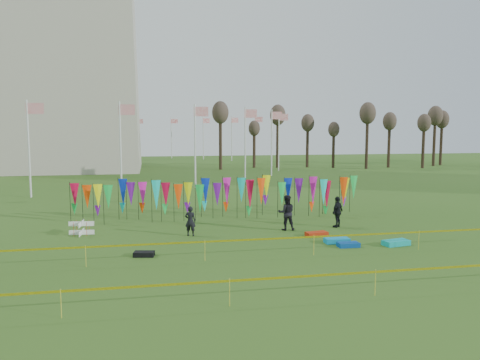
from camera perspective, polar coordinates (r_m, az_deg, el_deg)
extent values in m
plane|color=#2B5016|center=(22.07, 0.59, -8.45)|extent=(160.00, 160.00, 0.00)
cylinder|color=silver|center=(71.32, 3.91, 4.85)|extent=(0.16, 0.16, 8.00)
plane|color=#AC121B|center=(71.49, 4.40, 7.49)|extent=(1.40, 0.00, 1.40)
cylinder|color=silver|center=(78.13, 1.86, 4.97)|extent=(0.16, 0.16, 8.00)
plane|color=#AC121B|center=(78.27, 2.30, 7.38)|extent=(1.40, 0.00, 1.40)
cylinder|color=silver|center=(84.20, -1.02, 5.05)|extent=(0.16, 0.16, 8.00)
plane|color=#AC121B|center=(84.31, -0.62, 7.29)|extent=(1.40, 0.00, 1.40)
cylinder|color=silver|center=(89.31, -4.49, 5.09)|extent=(0.16, 0.16, 8.00)
plane|color=#AC121B|center=(89.38, -4.13, 7.21)|extent=(1.40, 0.00, 1.40)
cylinder|color=silver|center=(93.29, -8.36, 5.09)|extent=(0.16, 0.16, 8.00)
plane|color=#AC121B|center=(93.32, -8.02, 7.12)|extent=(1.40, 0.00, 1.40)
cylinder|color=silver|center=(96.02, -12.48, 5.04)|extent=(0.16, 0.16, 8.00)
plane|color=#AC121B|center=(96.01, -12.17, 7.01)|extent=(1.40, 0.00, 1.40)
cylinder|color=silver|center=(97.42, -16.75, 4.94)|extent=(0.16, 0.16, 8.00)
plane|color=#AC121B|center=(97.37, -16.45, 6.89)|extent=(1.40, 0.00, 1.40)
cylinder|color=silver|center=(97.47, -21.06, 4.79)|extent=(0.16, 0.16, 8.00)
plane|color=#AC121B|center=(97.37, -20.78, 6.74)|extent=(1.40, 0.00, 1.40)
cylinder|color=silver|center=(96.16, -25.32, 4.60)|extent=(0.16, 0.16, 8.00)
plane|color=#AC121B|center=(96.02, -25.07, 6.58)|extent=(1.40, 0.00, 1.40)
cylinder|color=silver|center=(42.09, -24.35, 3.46)|extent=(0.16, 0.16, 8.00)
plane|color=#AC121B|center=(41.97, -23.74, 7.99)|extent=(1.40, 0.00, 1.40)
cylinder|color=silver|center=(41.98, -14.36, 3.80)|extent=(0.16, 0.16, 8.00)
plane|color=#AC121B|center=(41.96, -13.65, 8.33)|extent=(1.40, 0.00, 1.40)
cylinder|color=silver|center=(44.91, -5.50, 4.10)|extent=(0.16, 0.16, 8.00)
plane|color=#AC121B|center=(44.98, -4.77, 8.32)|extent=(1.40, 0.00, 1.40)
cylinder|color=silver|center=(50.17, 0.64, 4.34)|extent=(0.16, 0.16, 8.00)
plane|color=#AC121B|center=(50.30, 1.32, 8.10)|extent=(1.40, 0.00, 1.40)
cylinder|color=silver|center=(56.84, 3.87, 4.53)|extent=(0.16, 0.16, 8.00)
plane|color=#AC121B|center=(57.00, 4.48, 7.85)|extent=(1.40, 0.00, 1.40)
cylinder|color=silver|center=(64.08, 4.75, 4.70)|extent=(0.16, 0.16, 8.00)
plane|color=#AC121B|center=(64.25, 5.29, 7.64)|extent=(1.40, 0.00, 1.40)
cylinder|color=black|center=(29.52, -20.06, -2.69)|extent=(0.03, 0.03, 2.44)
cone|color=#C60B37|center=(29.43, -19.54, -2.03)|extent=(0.64, 0.64, 1.60)
cylinder|color=black|center=(29.42, -18.77, -2.68)|extent=(0.03, 0.03, 2.44)
cone|color=#FF4208|center=(29.33, -18.25, -2.01)|extent=(0.64, 0.64, 1.60)
cylinder|color=black|center=(29.33, -17.48, -2.66)|extent=(0.03, 0.03, 2.44)
cone|color=#F6FF0D|center=(29.25, -16.96, -1.99)|extent=(0.64, 0.64, 1.60)
cylinder|color=black|center=(29.26, -16.18, -2.64)|extent=(0.03, 0.03, 2.44)
cone|color=green|center=(29.19, -15.66, -1.97)|extent=(0.64, 0.64, 1.60)
cylinder|color=black|center=(29.21, -14.88, -2.62)|extent=(0.03, 0.03, 2.44)
cone|color=#0C2DD2|center=(29.14, -14.35, -1.94)|extent=(0.64, 0.64, 1.60)
cylinder|color=black|center=(29.17, -13.57, -2.59)|extent=(0.03, 0.03, 2.44)
cone|color=#7613A9|center=(29.11, -13.04, -1.92)|extent=(0.64, 0.64, 1.60)
cylinder|color=black|center=(29.15, -12.26, -2.57)|extent=(0.03, 0.03, 2.44)
cone|color=#DD18A8|center=(29.09, -11.73, -1.89)|extent=(0.64, 0.64, 1.60)
cylinder|color=black|center=(29.14, -10.95, -2.54)|extent=(0.03, 0.03, 2.44)
cone|color=#0DC3B9|center=(29.09, -10.41, -1.87)|extent=(0.64, 0.64, 1.60)
cylinder|color=black|center=(29.14, -9.64, -2.52)|extent=(0.03, 0.03, 2.44)
cone|color=#C60B37|center=(29.10, -9.10, -1.84)|extent=(0.64, 0.64, 1.60)
cylinder|color=black|center=(29.17, -8.33, -2.49)|extent=(0.03, 0.03, 2.44)
cone|color=#FF4208|center=(29.13, -7.79, -1.81)|extent=(0.64, 0.64, 1.60)
cylinder|color=black|center=(29.20, -7.02, -2.46)|extent=(0.03, 0.03, 2.44)
cone|color=#F6FF0D|center=(29.17, -6.48, -1.78)|extent=(0.64, 0.64, 1.60)
cylinder|color=black|center=(29.25, -5.72, -2.43)|extent=(0.03, 0.03, 2.44)
cone|color=green|center=(29.23, -5.18, -1.75)|extent=(0.64, 0.64, 1.60)
cylinder|color=black|center=(29.32, -4.42, -2.40)|extent=(0.03, 0.03, 2.44)
cone|color=#0C2DD2|center=(29.31, -3.88, -1.72)|extent=(0.64, 0.64, 1.60)
cylinder|color=black|center=(29.40, -3.13, -2.36)|extent=(0.03, 0.03, 2.44)
cone|color=#7613A9|center=(29.39, -2.59, -1.69)|extent=(0.64, 0.64, 1.60)
cylinder|color=black|center=(29.50, -1.84, -2.33)|extent=(0.03, 0.03, 2.44)
cone|color=#DD18A8|center=(29.50, -1.31, -1.66)|extent=(0.64, 0.64, 1.60)
cylinder|color=black|center=(29.61, -0.57, -2.29)|extent=(0.03, 0.03, 2.44)
cone|color=#0DC3B9|center=(29.61, -0.04, -1.63)|extent=(0.64, 0.64, 1.60)
cylinder|color=black|center=(29.74, 0.70, -2.26)|extent=(0.03, 0.03, 2.44)
cone|color=#C60B37|center=(29.75, 1.22, -1.59)|extent=(0.64, 0.64, 1.60)
cylinder|color=black|center=(29.88, 1.95, -2.22)|extent=(0.03, 0.03, 2.44)
cone|color=#FF4208|center=(29.89, 2.47, -1.56)|extent=(0.64, 0.64, 1.60)
cylinder|color=black|center=(30.03, 3.19, -2.18)|extent=(0.03, 0.03, 2.44)
cone|color=#F6FF0D|center=(30.05, 3.71, -1.52)|extent=(0.64, 0.64, 1.60)
cylinder|color=black|center=(30.20, 4.42, -2.15)|extent=(0.03, 0.03, 2.44)
cone|color=green|center=(30.23, 4.93, -1.49)|extent=(0.64, 0.64, 1.60)
cylinder|color=black|center=(30.38, 5.63, -2.11)|extent=(0.03, 0.03, 2.44)
cone|color=#0C2DD2|center=(30.42, 6.14, -1.46)|extent=(0.64, 0.64, 1.60)
cylinder|color=black|center=(30.58, 6.83, -2.07)|extent=(0.03, 0.03, 2.44)
cone|color=#7613A9|center=(30.62, 7.34, -1.42)|extent=(0.64, 0.64, 1.60)
cylinder|color=black|center=(30.79, 8.01, -2.03)|extent=(0.03, 0.03, 2.44)
cone|color=#DD18A8|center=(30.83, 8.51, -1.39)|extent=(0.64, 0.64, 1.60)
cylinder|color=black|center=(31.01, 9.18, -1.99)|extent=(0.03, 0.03, 2.44)
cone|color=#0DC3B9|center=(31.06, 9.67, -1.35)|extent=(0.64, 0.64, 1.60)
cylinder|color=black|center=(31.24, 10.33, -1.95)|extent=(0.03, 0.03, 2.44)
cone|color=#C60B37|center=(31.30, 10.81, -1.32)|extent=(0.64, 0.64, 1.60)
cylinder|color=black|center=(31.49, 11.46, -1.91)|extent=(0.03, 0.03, 2.44)
cone|color=#FF4208|center=(31.55, 11.94, -1.28)|extent=(0.64, 0.64, 1.60)
cylinder|color=black|center=(31.75, 12.57, -1.87)|extent=(0.03, 0.03, 2.44)
cone|color=#F6FF0D|center=(31.82, 13.05, -1.25)|extent=(0.64, 0.64, 1.60)
cylinder|color=black|center=(32.02, 13.66, -1.83)|extent=(0.03, 0.03, 2.44)
cone|color=green|center=(32.09, 14.13, -1.21)|extent=(0.64, 0.64, 1.60)
cube|color=#E9E804|center=(20.41, 1.46, -7.28)|extent=(26.00, 0.01, 0.08)
cylinder|color=gold|center=(20.24, -18.54, -8.80)|extent=(0.02, 0.02, 0.90)
cylinder|color=gold|center=(20.18, -4.16, -8.54)|extent=(0.02, 0.02, 0.90)
cylinder|color=gold|center=(21.33, 9.42, -7.80)|extent=(0.02, 0.02, 0.90)
cylinder|color=gold|center=(23.51, 21.01, -6.82)|extent=(0.02, 0.02, 0.90)
cube|color=#E9E804|center=(15.46, 5.78, -11.73)|extent=(26.00, 0.01, 0.08)
cylinder|color=gold|center=(15.22, -21.22, -13.88)|extent=(0.02, 0.02, 0.90)
cylinder|color=gold|center=(15.15, -1.71, -13.55)|extent=(0.02, 0.02, 0.90)
cylinder|color=gold|center=(16.65, 15.92, -11.95)|extent=(0.02, 0.02, 0.90)
cylinder|color=#39281C|center=(65.78, -1.96, 4.06)|extent=(0.44, 0.44, 6.40)
ellipsoid|color=#45372E|center=(65.74, -1.98, 6.98)|extent=(1.92, 1.92, 2.56)
cylinder|color=#39281C|center=(66.52, 1.45, 4.08)|extent=(0.44, 0.44, 6.40)
ellipsoid|color=#45372E|center=(66.48, 1.46, 6.98)|extent=(1.92, 1.92, 2.56)
cylinder|color=#39281C|center=(67.49, 4.78, 4.09)|extent=(0.44, 0.44, 6.40)
ellipsoid|color=#45372E|center=(67.46, 4.80, 6.94)|extent=(1.92, 1.92, 2.56)
cylinder|color=#39281C|center=(68.68, 8.00, 4.09)|extent=(0.44, 0.44, 6.40)
ellipsoid|color=#45372E|center=(68.65, 8.04, 6.89)|extent=(1.92, 1.92, 2.56)
cylinder|color=#39281C|center=(70.08, 11.10, 4.07)|extent=(0.44, 0.44, 6.40)
ellipsoid|color=#45372E|center=(70.05, 11.16, 6.82)|extent=(1.92, 1.92, 2.56)
cylinder|color=#39281C|center=(71.68, 14.07, 4.05)|extent=(0.44, 0.44, 6.40)
ellipsoid|color=#45372E|center=(71.65, 14.14, 6.73)|extent=(1.92, 1.92, 2.56)
cylinder|color=#39281C|center=(73.46, 16.91, 4.01)|extent=(0.44, 0.44, 6.40)
ellipsoid|color=#45372E|center=(73.43, 16.99, 6.63)|extent=(1.92, 1.92, 2.56)
cylinder|color=#39281C|center=(75.41, 19.60, 3.97)|extent=(0.44, 0.44, 6.40)
ellipsoid|color=#45372E|center=(75.38, 19.70, 6.52)|extent=(1.92, 1.92, 2.56)
cylinder|color=#39281C|center=(77.51, 22.16, 3.92)|extent=(0.44, 0.44, 6.40)
ellipsoid|color=#45372E|center=(77.48, 22.26, 6.40)|extent=(1.92, 1.92, 2.56)
cylinder|color=#39281C|center=(79.77, 24.57, 3.87)|extent=(0.44, 0.44, 6.40)
ellipsoid|color=#45372E|center=(79.74, 24.68, 6.28)|extent=(1.92, 1.92, 2.56)
cylinder|color=#39281C|center=(82.15, 26.85, 3.81)|extent=(0.44, 0.44, 6.40)
ellipsoid|color=#45372E|center=(82.12, 26.96, 6.15)|extent=(1.92, 1.92, 2.56)
cylinder|color=#B8280D|center=(26.04, -19.57, -5.71)|extent=(0.02, 0.02, 0.74)
cylinder|color=#B8280D|center=(25.95, -18.14, -5.70)|extent=(0.02, 0.02, 0.74)
cylinder|color=#B8280D|center=(26.67, -19.36, -5.43)|extent=(0.02, 0.02, 0.74)
cylinder|color=#B8280D|center=(26.58, -17.97, -5.42)|extent=(0.02, 0.02, 0.74)
imported|color=black|center=(24.77, -6.07, -5.00)|extent=(0.68, 0.58, 1.58)
imported|color=black|center=(26.13, 5.69, -3.98)|extent=(1.03, 0.72, 1.96)
imported|color=black|center=(27.35, 11.81, -3.82)|extent=(1.19, 1.12, 1.78)
cube|color=#0C8CC2|center=(23.75, 11.72, -7.23)|extent=(1.23, 0.65, 0.24)
cube|color=#09449A|center=(23.09, 13.06, -7.68)|extent=(1.02, 0.54, 0.21)
cube|color=#BA290C|center=(25.10, 9.32, -6.50)|extent=(1.22, 0.71, 0.21)
cube|color=black|center=(21.30, -11.62, -8.83)|extent=(0.97, 0.67, 0.21)
cube|color=#0CADAE|center=(24.03, 18.48, -7.26)|extent=(1.39, 0.86, 0.25)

